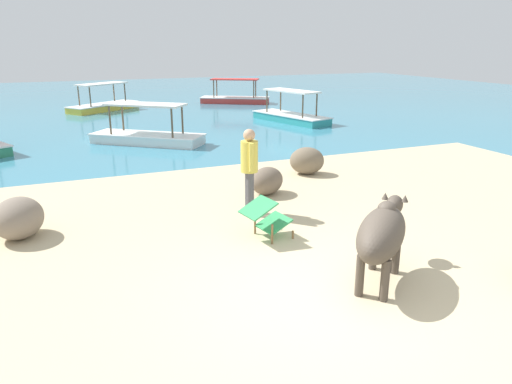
# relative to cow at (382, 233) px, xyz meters

# --- Properties ---
(sand_beach) EXTENTS (18.00, 14.00, 0.04)m
(sand_beach) POSITION_rel_cow_xyz_m (-0.83, -0.07, -0.74)
(sand_beach) COLOR #CCB78E
(sand_beach) RESTS_ON ground
(water_surface) EXTENTS (60.00, 36.00, 0.03)m
(water_surface) POSITION_rel_cow_xyz_m (-0.83, 21.93, -0.76)
(water_surface) COLOR teal
(water_surface) RESTS_ON ground
(cow) EXTENTS (1.68, 1.60, 1.09)m
(cow) POSITION_rel_cow_xyz_m (0.00, 0.00, 0.00)
(cow) COLOR #4C4238
(cow) RESTS_ON sand_beach
(deck_chair_far) EXTENTS (0.85, 0.66, 0.68)m
(deck_chair_far) POSITION_rel_cow_xyz_m (-0.80, 1.99, -0.33)
(deck_chair_far) COLOR brown
(deck_chair_far) RESTS_ON sand_beach
(person_standing) EXTENTS (0.32, 0.50, 1.62)m
(person_standing) POSITION_rel_cow_xyz_m (-0.60, 3.23, 0.23)
(person_standing) COLOR #4C4C51
(person_standing) RESTS_ON sand_beach
(shore_rock_medium) EXTENTS (1.04, 0.94, 0.67)m
(shore_rock_medium) POSITION_rel_cow_xyz_m (1.77, 5.36, -0.38)
(shore_rock_medium) COLOR #756651
(shore_rock_medium) RESTS_ON sand_beach
(shore_rock_small) EXTENTS (1.01, 0.94, 0.59)m
(shore_rock_small) POSITION_rel_cow_xyz_m (0.19, 4.21, -0.42)
(shore_rock_small) COLOR #6B5B4C
(shore_rock_small) RESTS_ON sand_beach
(shore_rock_flat) EXTENTS (1.04, 1.14, 0.69)m
(shore_rock_flat) POSITION_rel_cow_xyz_m (-4.58, 3.58, -0.37)
(shore_rock_flat) COLOR gray
(shore_rock_flat) RESTS_ON sand_beach
(boat_white) EXTENTS (3.60, 3.18, 1.29)m
(boat_white) POSITION_rel_cow_xyz_m (-1.16, 10.76, -0.47)
(boat_white) COLOR white
(boat_white) RESTS_ON water_surface
(boat_red) EXTENTS (3.76, 2.84, 1.29)m
(boat_red) POSITION_rel_cow_xyz_m (5.22, 19.97, -0.47)
(boat_red) COLOR #C63833
(boat_red) RESTS_ON water_surface
(boat_teal) EXTENTS (2.14, 3.85, 1.29)m
(boat_teal) POSITION_rel_cow_xyz_m (5.14, 13.02, -0.47)
(boat_teal) COLOR teal
(boat_teal) RESTS_ON water_surface
(boat_yellow) EXTENTS (3.64, 3.12, 1.29)m
(boat_yellow) POSITION_rel_cow_xyz_m (-1.67, 19.58, -0.47)
(boat_yellow) COLOR gold
(boat_yellow) RESTS_ON water_surface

